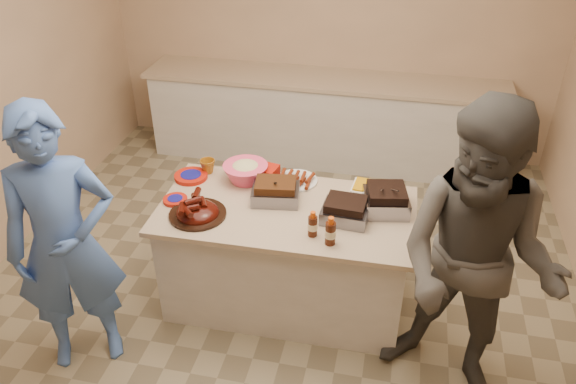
% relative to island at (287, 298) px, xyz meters
% --- Properties ---
extents(room, '(4.50, 5.00, 2.70)m').
position_rel_island_xyz_m(room, '(-0.10, -0.00, 0.00)').
color(room, tan).
rests_on(room, ground).
extents(back_counter, '(3.60, 0.64, 0.90)m').
position_rel_island_xyz_m(back_counter, '(-0.10, 2.20, 0.45)').
color(back_counter, beige).
rests_on(back_counter, ground).
extents(island, '(1.72, 0.92, 0.81)m').
position_rel_island_xyz_m(island, '(0.00, 0.00, 0.00)').
color(island, beige).
rests_on(island, ground).
extents(rib_platter, '(0.40, 0.40, 0.15)m').
position_rel_island_xyz_m(rib_platter, '(-0.55, -0.20, 0.81)').
color(rib_platter, '#450C05').
rests_on(rib_platter, island).
extents(pulled_pork_tray, '(0.35, 0.28, 0.10)m').
position_rel_island_xyz_m(pulled_pork_tray, '(-0.09, 0.08, 0.81)').
color(pulled_pork_tray, '#47230F').
rests_on(pulled_pork_tray, island).
extents(brisket_tray, '(0.31, 0.27, 0.09)m').
position_rel_island_xyz_m(brisket_tray, '(0.40, -0.04, 0.81)').
color(brisket_tray, black).
rests_on(brisket_tray, island).
extents(roasting_pan, '(0.33, 0.33, 0.11)m').
position_rel_island_xyz_m(roasting_pan, '(0.64, 0.12, 0.81)').
color(roasting_pan, gray).
rests_on(roasting_pan, island).
extents(coleslaw_bowl, '(0.33, 0.33, 0.22)m').
position_rel_island_xyz_m(coleslaw_bowl, '(-0.36, 0.29, 0.81)').
color(coleslaw_bowl, '#EF446B').
rests_on(coleslaw_bowl, island).
extents(sausage_plate, '(0.33, 0.33, 0.05)m').
position_rel_island_xyz_m(sausage_plate, '(-0.01, 0.35, 0.81)').
color(sausage_plate, silver).
rests_on(sausage_plate, island).
extents(mac_cheese_dish, '(0.28, 0.22, 0.07)m').
position_rel_island_xyz_m(mac_cheese_dish, '(0.54, 0.31, 0.81)').
color(mac_cheese_dish, '#D7990A').
rests_on(mac_cheese_dish, island).
extents(bbq_bottle_a, '(0.06, 0.06, 0.17)m').
position_rel_island_xyz_m(bbq_bottle_a, '(0.22, -0.25, 0.81)').
color(bbq_bottle_a, '#381509').
rests_on(bbq_bottle_a, island).
extents(bbq_bottle_b, '(0.07, 0.07, 0.19)m').
position_rel_island_xyz_m(bbq_bottle_b, '(0.34, -0.31, 0.81)').
color(bbq_bottle_b, '#381509').
rests_on(bbq_bottle_b, island).
extents(mustard_bottle, '(0.04, 0.04, 0.11)m').
position_rel_island_xyz_m(mustard_bottle, '(-0.20, 0.03, 0.81)').
color(mustard_bottle, '#EAA210').
rests_on(mustard_bottle, island).
extents(sauce_bowl, '(0.12, 0.04, 0.12)m').
position_rel_island_xyz_m(sauce_bowl, '(-0.03, 0.20, 0.81)').
color(sauce_bowl, silver).
rests_on(sauce_bowl, island).
extents(plate_stack_large, '(0.24, 0.24, 0.03)m').
position_rel_island_xyz_m(plate_stack_large, '(-0.76, 0.24, 0.81)').
color(plate_stack_large, '#AA1609').
rests_on(plate_stack_large, island).
extents(plate_stack_small, '(0.17, 0.17, 0.02)m').
position_rel_island_xyz_m(plate_stack_small, '(-0.76, -0.07, 0.81)').
color(plate_stack_small, '#AA1609').
rests_on(plate_stack_small, island).
extents(plastic_cup, '(0.11, 0.11, 0.11)m').
position_rel_island_xyz_m(plastic_cup, '(-0.67, 0.34, 0.81)').
color(plastic_cup, '#935811').
rests_on(plastic_cup, island).
extents(basket_stack, '(0.22, 0.18, 0.10)m').
position_rel_island_xyz_m(basket_stack, '(-0.24, 0.35, 0.81)').
color(basket_stack, '#AA1609').
rests_on(basket_stack, island).
extents(guest_blue, '(1.41, 1.86, 0.42)m').
position_rel_island_xyz_m(guest_blue, '(-1.16, -0.76, 0.00)').
color(guest_blue, '#4870C2').
rests_on(guest_blue, ground).
extents(guest_gray, '(1.57, 2.11, 0.72)m').
position_rel_island_xyz_m(guest_gray, '(1.16, -0.54, 0.00)').
color(guest_gray, '#504D48').
rests_on(guest_gray, ground).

